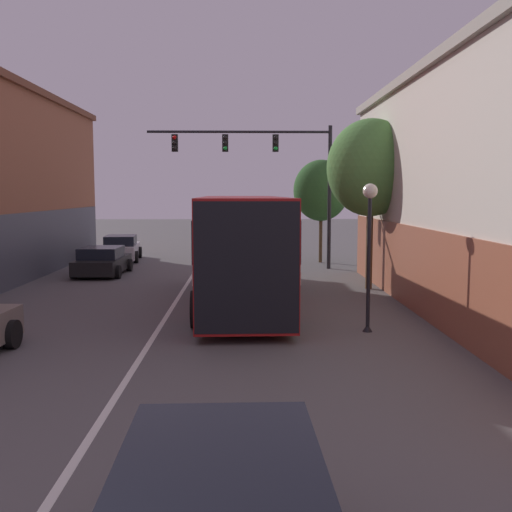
{
  "coord_description": "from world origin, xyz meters",
  "views": [
    {
      "loc": [
        2.3,
        -2.4,
        3.61
      ],
      "look_at": [
        2.62,
        14.77,
        1.79
      ],
      "focal_mm": 42.0,
      "sensor_mm": 36.0,
      "label": 1
    }
  ],
  "objects_px": {
    "traffic_signal_gantry": "(270,162)",
    "parked_car_left_far": "(102,261)",
    "parked_car_left_mid": "(121,249)",
    "street_lamp": "(369,234)",
    "street_tree_near": "(371,168)",
    "street_tree_far": "(321,191)",
    "bus": "(242,245)"
  },
  "relations": [
    {
      "from": "parked_car_left_mid",
      "to": "street_lamp",
      "type": "distance_m",
      "value": 19.41
    },
    {
      "from": "traffic_signal_gantry",
      "to": "street_tree_near",
      "type": "relative_size",
      "value": 1.36
    },
    {
      "from": "street_tree_near",
      "to": "parked_car_left_far",
      "type": "bearing_deg",
      "value": 159.82
    },
    {
      "from": "parked_car_left_mid",
      "to": "parked_car_left_far",
      "type": "xyz_separation_m",
      "value": [
        0.32,
        -5.62,
        -0.05
      ]
    },
    {
      "from": "bus",
      "to": "street_tree_far",
      "type": "relative_size",
      "value": 2.01
    },
    {
      "from": "parked_car_left_mid",
      "to": "parked_car_left_far",
      "type": "height_order",
      "value": "parked_car_left_mid"
    },
    {
      "from": "parked_car_left_mid",
      "to": "parked_car_left_far",
      "type": "distance_m",
      "value": 5.63
    },
    {
      "from": "traffic_signal_gantry",
      "to": "street_lamp",
      "type": "xyz_separation_m",
      "value": [
        2.03,
        -13.04,
        -2.48
      ]
    },
    {
      "from": "street_lamp",
      "to": "street_tree_far",
      "type": "distance_m",
      "value": 15.71
    },
    {
      "from": "parked_car_left_far",
      "to": "street_tree_near",
      "type": "bearing_deg",
      "value": -109.5
    },
    {
      "from": "street_lamp",
      "to": "street_tree_near",
      "type": "height_order",
      "value": "street_tree_near"
    },
    {
      "from": "parked_car_left_mid",
      "to": "street_lamp",
      "type": "height_order",
      "value": "street_lamp"
    },
    {
      "from": "bus",
      "to": "traffic_signal_gantry",
      "type": "bearing_deg",
      "value": -9.41
    },
    {
      "from": "parked_car_left_far",
      "to": "bus",
      "type": "bearing_deg",
      "value": -138.54
    },
    {
      "from": "street_tree_near",
      "to": "street_lamp",
      "type": "bearing_deg",
      "value": -101.9
    },
    {
      "from": "parked_car_left_mid",
      "to": "street_lamp",
      "type": "bearing_deg",
      "value": -155.1
    },
    {
      "from": "parked_car_left_far",
      "to": "street_tree_near",
      "type": "relative_size",
      "value": 0.62
    },
    {
      "from": "street_lamp",
      "to": "street_tree_near",
      "type": "xyz_separation_m",
      "value": [
        1.48,
        7.0,
        1.97
      ]
    },
    {
      "from": "traffic_signal_gantry",
      "to": "street_tree_near",
      "type": "height_order",
      "value": "traffic_signal_gantry"
    },
    {
      "from": "parked_car_left_mid",
      "to": "parked_car_left_far",
      "type": "relative_size",
      "value": 1.08
    },
    {
      "from": "traffic_signal_gantry",
      "to": "parked_car_left_far",
      "type": "bearing_deg",
      "value": -164.91
    },
    {
      "from": "street_tree_far",
      "to": "bus",
      "type": "bearing_deg",
      "value": -108.92
    },
    {
      "from": "parked_car_left_far",
      "to": "traffic_signal_gantry",
      "type": "bearing_deg",
      "value": -74.23
    },
    {
      "from": "traffic_signal_gantry",
      "to": "street_lamp",
      "type": "distance_m",
      "value": 13.43
    },
    {
      "from": "parked_car_left_far",
      "to": "street_tree_near",
      "type": "height_order",
      "value": "street_tree_near"
    },
    {
      "from": "parked_car_left_far",
      "to": "street_tree_far",
      "type": "height_order",
      "value": "street_tree_far"
    },
    {
      "from": "street_tree_near",
      "to": "street_tree_far",
      "type": "bearing_deg",
      "value": 94.85
    },
    {
      "from": "street_tree_near",
      "to": "street_tree_far",
      "type": "relative_size",
      "value": 1.19
    },
    {
      "from": "parked_car_left_mid",
      "to": "street_tree_near",
      "type": "relative_size",
      "value": 0.66
    },
    {
      "from": "parked_car_left_mid",
      "to": "traffic_signal_gantry",
      "type": "xyz_separation_m",
      "value": [
        7.78,
        -3.61,
        4.38
      ]
    },
    {
      "from": "parked_car_left_mid",
      "to": "parked_car_left_far",
      "type": "bearing_deg",
      "value": 177.64
    },
    {
      "from": "street_tree_near",
      "to": "street_tree_far",
      "type": "height_order",
      "value": "street_tree_near"
    }
  ]
}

